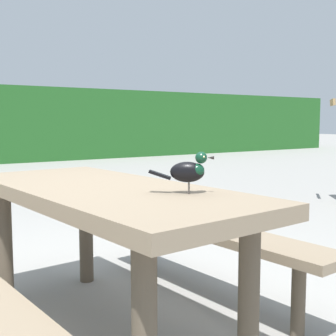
{
  "coord_description": "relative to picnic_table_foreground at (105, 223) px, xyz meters",
  "views": [
    {
      "loc": [
        -0.89,
        -2.14,
        1.06
      ],
      "look_at": [
        0.27,
        -0.43,
        0.84
      ],
      "focal_mm": 48.13,
      "sensor_mm": 36.0,
      "label": 1
    }
  ],
  "objects": [
    {
      "name": "picnic_table_foreground",
      "position": [
        0.0,
        0.0,
        0.0
      ],
      "size": [
        1.81,
        1.85,
        0.74
      ],
      "color": "#84725B",
      "rests_on": "ground"
    },
    {
      "name": "ground_plane",
      "position": [
        -0.07,
        0.16,
        -0.56
      ],
      "size": [
        60.0,
        60.0,
        0.0
      ],
      "primitive_type": "plane",
      "color": "gray"
    },
    {
      "name": "bird_grackle",
      "position": [
        0.2,
        -0.42,
        0.29
      ],
      "size": [
        0.24,
        0.2,
        0.18
      ],
      "color": "black",
      "rests_on": "picnic_table_foreground"
    }
  ]
}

